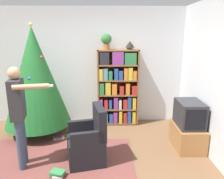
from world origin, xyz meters
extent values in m
plane|color=brown|center=(0.00, 0.00, 0.00)|extent=(14.00, 14.00, 0.00)
cube|color=silver|center=(0.00, 2.15, 1.30)|extent=(8.00, 0.10, 2.60)
cube|color=brown|center=(-0.29, 0.28, 0.00)|extent=(2.51, 1.64, 0.01)
cube|color=brown|center=(0.34, 1.92, 0.85)|extent=(0.03, 0.32, 1.69)
cube|color=brown|center=(1.21, 1.92, 0.85)|extent=(0.03, 0.32, 1.69)
cube|color=brown|center=(0.77, 1.92, 1.68)|extent=(0.90, 0.32, 0.03)
cube|color=brown|center=(0.77, 2.08, 0.85)|extent=(0.90, 0.01, 1.69)
cube|color=brown|center=(0.77, 1.92, 0.03)|extent=(0.87, 0.32, 0.03)
cube|color=#B22D28|center=(0.40, 1.88, 0.14)|extent=(0.08, 0.24, 0.19)
cube|color=#5B899E|center=(0.50, 1.91, 0.15)|extent=(0.08, 0.30, 0.21)
cube|color=#284C93|center=(0.62, 1.87, 0.15)|extent=(0.08, 0.23, 0.21)
cube|color=#843889|center=(0.72, 1.90, 0.17)|extent=(0.09, 0.29, 0.25)
cube|color=gold|center=(0.83, 1.90, 0.18)|extent=(0.07, 0.28, 0.28)
cube|color=#B22D28|center=(0.94, 1.88, 0.16)|extent=(0.07, 0.23, 0.24)
cube|color=#284C93|center=(1.03, 1.89, 0.19)|extent=(0.08, 0.25, 0.28)
cube|color=gold|center=(1.14, 1.91, 0.18)|extent=(0.07, 0.30, 0.26)
cube|color=brown|center=(0.77, 1.92, 0.36)|extent=(0.87, 0.32, 0.03)
cube|color=#843889|center=(0.40, 1.91, 0.49)|extent=(0.07, 0.29, 0.23)
cube|color=#B22D28|center=(0.51, 1.90, 0.48)|extent=(0.08, 0.27, 0.21)
cube|color=#284C93|center=(0.61, 1.90, 0.48)|extent=(0.06, 0.28, 0.21)
cube|color=#843889|center=(0.73, 1.91, 0.51)|extent=(0.09, 0.30, 0.26)
cube|color=beige|center=(0.82, 1.89, 0.48)|extent=(0.06, 0.26, 0.20)
cube|color=#B22D28|center=(0.94, 1.91, 0.49)|extent=(0.09, 0.30, 0.22)
cube|color=#284C93|center=(1.03, 1.88, 0.51)|extent=(0.08, 0.24, 0.27)
cube|color=gold|center=(1.14, 1.90, 0.51)|extent=(0.07, 0.27, 0.26)
cube|color=brown|center=(0.77, 1.92, 0.69)|extent=(0.87, 0.32, 0.03)
cube|color=#2D7A42|center=(0.42, 1.89, 0.84)|extent=(0.10, 0.25, 0.26)
cube|color=gold|center=(0.55, 1.90, 0.85)|extent=(0.11, 0.29, 0.28)
cube|color=orange|center=(0.69, 1.91, 0.83)|extent=(0.11, 0.30, 0.24)
cube|color=#B22D28|center=(0.85, 1.89, 0.81)|extent=(0.09, 0.25, 0.19)
cube|color=orange|center=(0.99, 1.90, 0.83)|extent=(0.09, 0.28, 0.25)
cube|color=#B22D28|center=(1.13, 1.91, 0.81)|extent=(0.11, 0.30, 0.20)
cube|color=brown|center=(0.77, 1.92, 1.03)|extent=(0.87, 0.32, 0.03)
cube|color=gold|center=(0.40, 1.88, 1.16)|extent=(0.08, 0.24, 0.24)
cube|color=#5B899E|center=(0.50, 1.91, 1.17)|extent=(0.09, 0.30, 0.25)
cube|color=#2D7A42|center=(0.61, 1.89, 1.14)|extent=(0.08, 0.27, 0.20)
cube|color=#284C93|center=(0.73, 1.87, 1.17)|extent=(0.08, 0.23, 0.25)
cube|color=#284C93|center=(0.83, 1.90, 1.14)|extent=(0.08, 0.28, 0.20)
cube|color=orange|center=(0.94, 1.88, 1.17)|extent=(0.08, 0.25, 0.26)
cube|color=gold|center=(1.04, 1.91, 1.18)|extent=(0.09, 0.30, 0.27)
cube|color=orange|center=(1.13, 1.88, 1.14)|extent=(0.07, 0.25, 0.20)
cube|color=brown|center=(0.77, 1.92, 1.36)|extent=(0.87, 0.32, 0.03)
cube|color=#232328|center=(0.48, 1.91, 1.51)|extent=(0.20, 0.29, 0.27)
cube|color=#843889|center=(0.77, 1.90, 1.51)|extent=(0.24, 0.28, 0.28)
cube|color=#2D7A42|center=(1.03, 1.88, 1.50)|extent=(0.25, 0.24, 0.26)
cube|color=#996638|center=(1.99, 0.77, 0.21)|extent=(0.47, 0.71, 0.42)
cube|color=#28282D|center=(1.99, 0.77, 0.65)|extent=(0.42, 0.58, 0.45)
cube|color=black|center=(1.99, 0.48, 0.65)|extent=(0.34, 0.01, 0.35)
cube|color=white|center=(1.85, 0.56, 0.43)|extent=(0.04, 0.12, 0.02)
cylinder|color=#4C3323|center=(-0.88, 1.42, 0.05)|extent=(0.36, 0.36, 0.10)
cylinder|color=brown|center=(-0.88, 1.42, 0.16)|extent=(0.08, 0.08, 0.12)
cone|color=#1E6028|center=(-0.88, 1.42, 1.19)|extent=(1.31, 1.31, 1.94)
sphere|color=#335BB2|center=(-1.06, 1.27, 1.45)|extent=(0.05, 0.05, 0.05)
sphere|color=#335BB2|center=(-0.73, 1.91, 0.55)|extent=(0.05, 0.05, 0.05)
sphere|color=#335BB2|center=(-1.14, 0.93, 0.44)|extent=(0.04, 0.04, 0.04)
sphere|color=red|center=(-0.71, 1.36, 1.59)|extent=(0.06, 0.06, 0.06)
sphere|color=#335BB2|center=(-0.89, 1.12, 1.22)|extent=(0.06, 0.06, 0.06)
sphere|color=red|center=(-1.05, 0.93, 0.56)|extent=(0.05, 0.05, 0.05)
sphere|color=#E5CC4C|center=(-0.88, 1.42, 2.19)|extent=(0.07, 0.07, 0.07)
cube|color=black|center=(0.20, 0.33, 0.21)|extent=(0.68, 0.68, 0.42)
cube|color=black|center=(0.42, 0.39, 0.67)|extent=(0.25, 0.57, 0.50)
cube|color=black|center=(0.14, 0.57, 0.52)|extent=(0.51, 0.20, 0.20)
cube|color=black|center=(0.25, 0.10, 0.52)|extent=(0.51, 0.20, 0.20)
cylinder|color=#38425B|center=(-0.79, 0.32, 0.40)|extent=(0.11, 0.11, 0.79)
cylinder|color=#38425B|center=(-0.75, 0.14, 0.40)|extent=(0.11, 0.11, 0.79)
cube|color=#2D2D33|center=(-0.77, 0.23, 1.09)|extent=(0.24, 0.35, 0.59)
cylinder|color=tan|center=(-0.81, 0.42, 1.06)|extent=(0.07, 0.07, 0.47)
cylinder|color=tan|center=(-0.50, 0.08, 1.31)|extent=(0.48, 0.16, 0.07)
cube|color=white|center=(-0.26, 0.12, 1.31)|extent=(0.11, 0.06, 0.03)
sphere|color=tan|center=(-0.77, 0.23, 1.48)|extent=(0.18, 0.18, 0.18)
cylinder|color=#935B38|center=(0.52, 1.92, 1.75)|extent=(0.14, 0.14, 0.12)
sphere|color=#2D7033|center=(0.52, 1.92, 1.91)|extent=(0.22, 0.22, 0.22)
cylinder|color=#473828|center=(1.02, 1.92, 1.71)|extent=(0.12, 0.12, 0.04)
cone|color=black|center=(1.02, 1.92, 1.80)|extent=(0.20, 0.20, 0.14)
cube|color=beige|center=(-0.43, 1.15, 0.01)|extent=(0.25, 0.20, 0.02)
cube|color=#843889|center=(-0.43, 1.16, 0.03)|extent=(0.16, 0.15, 0.02)
cube|color=beige|center=(-0.17, -0.06, 0.02)|extent=(0.15, 0.15, 0.04)
cube|color=#2D7A42|center=(-0.18, -0.05, 0.05)|extent=(0.21, 0.13, 0.03)
cube|color=#2D7A42|center=(-0.17, -0.06, 0.08)|extent=(0.23, 0.19, 0.02)
camera|label=1|loc=(0.57, -2.83, 2.01)|focal=35.00mm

